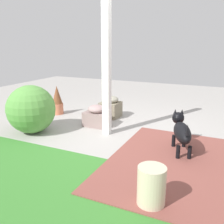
% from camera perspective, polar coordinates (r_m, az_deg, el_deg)
% --- Properties ---
extents(ground_plane, '(12.00, 12.00, 0.00)m').
position_cam_1_polar(ground_plane, '(4.50, 2.80, -5.17)').
color(ground_plane, '#A09C97').
extents(brick_path, '(1.80, 2.40, 0.02)m').
position_cam_1_polar(brick_path, '(3.58, 14.55, -11.19)').
color(brick_path, brown).
rests_on(brick_path, ground).
extents(porch_pillar, '(0.13, 0.13, 2.50)m').
position_cam_1_polar(porch_pillar, '(4.29, -1.24, 10.98)').
color(porch_pillar, white).
rests_on(porch_pillar, ground).
extents(stone_planter_nearest, '(0.41, 0.41, 0.47)m').
position_cam_1_polar(stone_planter_nearest, '(5.48, -0.34, 1.15)').
color(stone_planter_nearest, gray).
rests_on(stone_planter_nearest, ground).
extents(stone_planter_near, '(0.47, 0.37, 0.42)m').
position_cam_1_polar(stone_planter_near, '(4.92, -3.44, -0.92)').
color(stone_planter_near, gray).
rests_on(stone_planter_near, ground).
extents(round_shrub, '(0.86, 0.86, 0.86)m').
position_cam_1_polar(round_shrub, '(4.72, -17.84, 0.60)').
color(round_shrub, '#569441').
rests_on(round_shrub, ground).
extents(terracotta_pot_spiky, '(0.25, 0.25, 0.65)m').
position_cam_1_polar(terracotta_pot_spiky, '(5.84, -12.27, 2.52)').
color(terracotta_pot_spiky, '#CB7051').
rests_on(terracotta_pot_spiky, ground).
extents(dog, '(0.45, 0.82, 0.57)m').
position_cam_1_polar(dog, '(3.85, 15.44, -4.09)').
color(dog, black).
rests_on(dog, ground).
extents(ceramic_urn, '(0.29, 0.29, 0.42)m').
position_cam_1_polar(ceramic_urn, '(2.63, 8.90, -16.28)').
color(ceramic_urn, beige).
rests_on(ceramic_urn, ground).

